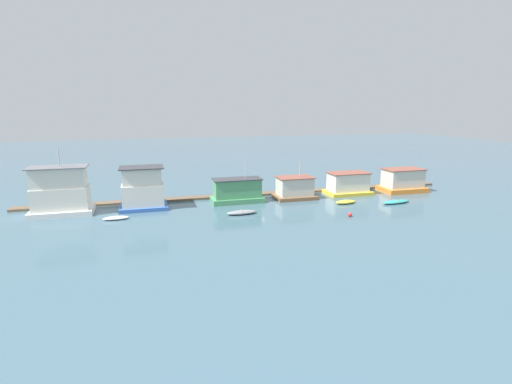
{
  "coord_description": "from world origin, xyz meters",
  "views": [
    {
      "loc": [
        -13.56,
        -49.7,
        12.73
      ],
      "look_at": [
        0.0,
        -1.0,
        1.4
      ],
      "focal_mm": 28.0,
      "sensor_mm": 36.0,
      "label": 1
    }
  ],
  "objects_px": {
    "houseboat_brown": "(295,188)",
    "houseboat_yellow": "(348,184)",
    "buoy_red": "(350,215)",
    "houseboat_green": "(237,191)",
    "dinghy_yellow": "(346,202)",
    "dinghy_grey": "(242,212)",
    "houseboat_orange": "(403,181)",
    "dinghy_teal": "(396,202)",
    "dinghy_white": "(116,218)",
    "houseboat_blue": "(143,189)",
    "houseboat_white": "(60,192)"
  },
  "relations": [
    {
      "from": "houseboat_brown",
      "to": "houseboat_yellow",
      "type": "relative_size",
      "value": 0.87
    },
    {
      "from": "buoy_red",
      "to": "houseboat_green",
      "type": "bearing_deg",
      "value": 136.95
    },
    {
      "from": "houseboat_green",
      "to": "houseboat_yellow",
      "type": "xyz_separation_m",
      "value": [
        16.29,
        0.49,
        -0.01
      ]
    },
    {
      "from": "dinghy_yellow",
      "to": "dinghy_grey",
      "type": "bearing_deg",
      "value": -174.56
    },
    {
      "from": "houseboat_yellow",
      "to": "houseboat_orange",
      "type": "bearing_deg",
      "value": -3.92
    },
    {
      "from": "dinghy_teal",
      "to": "buoy_red",
      "type": "bearing_deg",
      "value": -155.5
    },
    {
      "from": "dinghy_white",
      "to": "dinghy_yellow",
      "type": "xyz_separation_m",
      "value": [
        28.17,
        -0.32,
        0.04
      ]
    },
    {
      "from": "houseboat_yellow",
      "to": "dinghy_yellow",
      "type": "bearing_deg",
      "value": -120.52
    },
    {
      "from": "houseboat_brown",
      "to": "dinghy_grey",
      "type": "height_order",
      "value": "houseboat_brown"
    },
    {
      "from": "dinghy_yellow",
      "to": "buoy_red",
      "type": "distance_m",
      "value": 6.09
    },
    {
      "from": "houseboat_blue",
      "to": "dinghy_white",
      "type": "height_order",
      "value": "houseboat_blue"
    },
    {
      "from": "dinghy_yellow",
      "to": "dinghy_teal",
      "type": "relative_size",
      "value": 0.68
    },
    {
      "from": "houseboat_blue",
      "to": "dinghy_yellow",
      "type": "xyz_separation_m",
      "value": [
        25.15,
        -4.57,
        -2.18
      ]
    },
    {
      "from": "houseboat_orange",
      "to": "dinghy_grey",
      "type": "distance_m",
      "value": 26.37
    },
    {
      "from": "houseboat_orange",
      "to": "houseboat_yellow",
      "type": "bearing_deg",
      "value": 176.08
    },
    {
      "from": "houseboat_green",
      "to": "houseboat_brown",
      "type": "distance_m",
      "value": 8.01
    },
    {
      "from": "houseboat_blue",
      "to": "houseboat_green",
      "type": "bearing_deg",
      "value": 0.03
    },
    {
      "from": "dinghy_grey",
      "to": "dinghy_white",
      "type": "bearing_deg",
      "value": 173.21
    },
    {
      "from": "houseboat_brown",
      "to": "dinghy_yellow",
      "type": "relative_size",
      "value": 1.86
    },
    {
      "from": "dinghy_grey",
      "to": "dinghy_teal",
      "type": "bearing_deg",
      "value": -0.63
    },
    {
      "from": "houseboat_green",
      "to": "dinghy_teal",
      "type": "relative_size",
      "value": 1.57
    },
    {
      "from": "houseboat_blue",
      "to": "houseboat_yellow",
      "type": "height_order",
      "value": "houseboat_blue"
    },
    {
      "from": "houseboat_brown",
      "to": "dinghy_white",
      "type": "bearing_deg",
      "value": -169.54
    },
    {
      "from": "houseboat_green",
      "to": "buoy_red",
      "type": "distance_m",
      "value": 14.93
    },
    {
      "from": "dinghy_teal",
      "to": "buoy_red",
      "type": "xyz_separation_m",
      "value": [
        -8.81,
        -4.01,
        0.02
      ]
    },
    {
      "from": "houseboat_yellow",
      "to": "dinghy_grey",
      "type": "height_order",
      "value": "houseboat_yellow"
    },
    {
      "from": "houseboat_white",
      "to": "houseboat_blue",
      "type": "relative_size",
      "value": 1.35
    },
    {
      "from": "houseboat_blue",
      "to": "buoy_red",
      "type": "xyz_separation_m",
      "value": [
        22.71,
        -10.15,
        -2.18
      ]
    },
    {
      "from": "houseboat_blue",
      "to": "dinghy_yellow",
      "type": "bearing_deg",
      "value": -10.29
    },
    {
      "from": "dinghy_grey",
      "to": "dinghy_teal",
      "type": "height_order",
      "value": "dinghy_grey"
    },
    {
      "from": "houseboat_blue",
      "to": "dinghy_yellow",
      "type": "distance_m",
      "value": 25.66
    },
    {
      "from": "houseboat_blue",
      "to": "dinghy_yellow",
      "type": "height_order",
      "value": "houseboat_blue"
    },
    {
      "from": "houseboat_white",
      "to": "houseboat_green",
      "type": "distance_m",
      "value": 21.03
    },
    {
      "from": "houseboat_brown",
      "to": "buoy_red",
      "type": "bearing_deg",
      "value": -74.2
    },
    {
      "from": "dinghy_teal",
      "to": "dinghy_white",
      "type": "bearing_deg",
      "value": 176.86
    },
    {
      "from": "houseboat_green",
      "to": "dinghy_grey",
      "type": "relative_size",
      "value": 1.86
    },
    {
      "from": "houseboat_white",
      "to": "buoy_red",
      "type": "relative_size",
      "value": 16.93
    },
    {
      "from": "houseboat_yellow",
      "to": "houseboat_green",
      "type": "bearing_deg",
      "value": -178.29
    },
    {
      "from": "houseboat_white",
      "to": "dinghy_white",
      "type": "bearing_deg",
      "value": -33.04
    },
    {
      "from": "houseboat_orange",
      "to": "houseboat_blue",
      "type": "bearing_deg",
      "value": 179.85
    },
    {
      "from": "houseboat_white",
      "to": "houseboat_orange",
      "type": "height_order",
      "value": "houseboat_white"
    },
    {
      "from": "dinghy_teal",
      "to": "buoy_red",
      "type": "distance_m",
      "value": 9.68
    },
    {
      "from": "dinghy_grey",
      "to": "buoy_red",
      "type": "bearing_deg",
      "value": -19.89
    },
    {
      "from": "dinghy_grey",
      "to": "dinghy_teal",
      "type": "distance_m",
      "value": 20.52
    },
    {
      "from": "houseboat_green",
      "to": "houseboat_yellow",
      "type": "bearing_deg",
      "value": 1.71
    },
    {
      "from": "houseboat_blue",
      "to": "houseboat_orange",
      "type": "xyz_separation_m",
      "value": [
        36.68,
        -0.09,
        -0.85
      ]
    },
    {
      "from": "houseboat_green",
      "to": "dinghy_teal",
      "type": "bearing_deg",
      "value": -17.34
    },
    {
      "from": "houseboat_white",
      "to": "buoy_red",
      "type": "xyz_separation_m",
      "value": [
        31.87,
        -9.9,
        -2.38
      ]
    },
    {
      "from": "houseboat_blue",
      "to": "houseboat_white",
      "type": "bearing_deg",
      "value": -178.42
    },
    {
      "from": "dinghy_yellow",
      "to": "buoy_red",
      "type": "height_order",
      "value": "buoy_red"
    }
  ]
}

